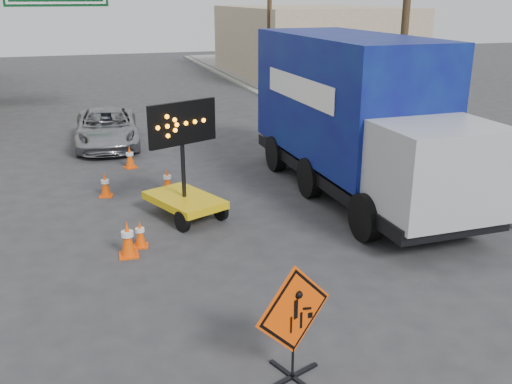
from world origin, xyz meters
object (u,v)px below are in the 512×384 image
construction_sign (294,321)px  box_truck (355,125)px  arrow_board (184,193)px  pickup_truck (107,128)px

construction_sign → box_truck: size_ratio=0.20×
arrow_board → pickup_truck: (-1.35, 8.10, 0.01)m
arrow_board → pickup_truck: arrow_board is taller
construction_sign → arrow_board: size_ratio=0.62×
construction_sign → pickup_truck: bearing=75.1°
construction_sign → box_truck: 8.72m
construction_sign → box_truck: box_truck is taller
box_truck → pickup_truck: bearing=128.6°
box_truck → construction_sign: bearing=-123.2°
construction_sign → pickup_truck: 15.02m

